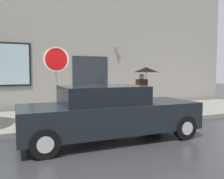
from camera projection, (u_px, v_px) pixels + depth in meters
The scene contains 7 objects.
ground_plane at pixel (91, 140), 6.24m from camera, with size 60.00×60.00×0.00m, color #333338.
sidewalk at pixel (67, 118), 8.99m from camera, with size 20.00×4.00×0.15m, color gray.
building_facade at pixel (54, 37), 11.03m from camera, with size 20.00×0.67×7.00m.
parked_car at pixel (109, 113), 6.29m from camera, with size 4.75×1.80×1.45m.
fire_hydrant at pixel (114, 109), 8.40m from camera, with size 0.30×0.44×0.74m.
pedestrian_with_umbrella at pixel (145, 75), 9.90m from camera, with size 1.08×1.08×1.88m.
stop_sign at pixel (56, 70), 7.10m from camera, with size 0.76×0.10×2.43m.
Camera 1 is at (-1.89, -5.86, 1.80)m, focal length 37.76 mm.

